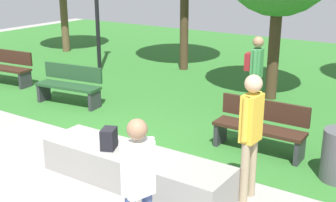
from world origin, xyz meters
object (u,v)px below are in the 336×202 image
(park_bench_far_left, at_px, (70,84))
(park_bench_near_lamppost, at_px, (6,67))
(backpack_on_ledge, at_px, (109,139))
(skater_performing_trick, at_px, (138,181))
(concrete_ledge, at_px, (134,168))
(pedestrian_with_backpack, at_px, (255,69))
(skater_watching, at_px, (251,128))
(park_bench_far_right, at_px, (261,126))

(park_bench_far_left, distance_m, park_bench_near_lamppost, 2.75)
(backpack_on_ledge, distance_m, skater_performing_trick, 2.02)
(concrete_ledge, xyz_separation_m, park_bench_far_left, (-3.66, 2.28, 0.22))
(concrete_ledge, xyz_separation_m, skater_performing_trick, (1.13, -1.37, 0.73))
(backpack_on_ledge, height_order, park_bench_far_left, park_bench_far_left)
(pedestrian_with_backpack, bearing_deg, backpack_on_ledge, -99.43)
(skater_performing_trick, height_order, park_bench_near_lamppost, skater_performing_trick)
(backpack_on_ledge, distance_m, skater_watching, 2.13)
(skater_watching, distance_m, park_bench_far_left, 5.55)
(park_bench_far_left, relative_size, pedestrian_with_backpack, 0.95)
(skater_performing_trick, relative_size, skater_watching, 0.93)
(park_bench_near_lamppost, height_order, pedestrian_with_backpack, pedestrian_with_backpack)
(concrete_ledge, relative_size, skater_watching, 1.69)
(concrete_ledge, relative_size, park_bench_far_left, 1.86)
(concrete_ledge, height_order, pedestrian_with_backpack, pedestrian_with_backpack)
(concrete_ledge, distance_m, park_bench_near_lamppost, 6.91)
(skater_performing_trick, distance_m, park_bench_far_right, 3.58)
(backpack_on_ledge, distance_m, pedestrian_with_backpack, 4.02)
(park_bench_far_left, xyz_separation_m, park_bench_near_lamppost, (-2.74, 0.32, 0.00))
(skater_watching, bearing_deg, park_bench_far_right, 106.82)
(park_bench_far_left, height_order, pedestrian_with_backpack, pedestrian_with_backpack)
(park_bench_near_lamppost, bearing_deg, skater_performing_trick, -27.78)
(backpack_on_ledge, xyz_separation_m, park_bench_far_left, (-3.25, 2.36, -0.20))
(park_bench_far_left, height_order, park_bench_far_right, same)
(backpack_on_ledge, bearing_deg, concrete_ledge, -101.31)
(pedestrian_with_backpack, bearing_deg, skater_performing_trick, -80.45)
(skater_watching, distance_m, park_bench_far_right, 1.80)
(skater_watching, xyz_separation_m, park_bench_far_left, (-5.25, 1.73, -0.59))
(skater_performing_trick, relative_size, park_bench_far_left, 1.02)
(backpack_on_ledge, relative_size, skater_watching, 0.18)
(park_bench_near_lamppost, height_order, park_bench_far_right, same)
(park_bench_far_right, bearing_deg, backpack_on_ledge, -123.44)
(backpack_on_ledge, height_order, skater_performing_trick, skater_performing_trick)
(backpack_on_ledge, xyz_separation_m, park_bench_near_lamppost, (-5.99, 2.69, -0.20))
(park_bench_far_left, bearing_deg, skater_performing_trick, -37.25)
(backpack_on_ledge, xyz_separation_m, skater_performing_trick, (1.54, -1.28, 0.31))
(park_bench_far_right, bearing_deg, park_bench_near_lamppost, 176.82)
(park_bench_far_left, bearing_deg, pedestrian_with_backpack, 22.05)
(concrete_ledge, height_order, backpack_on_ledge, backpack_on_ledge)
(concrete_ledge, distance_m, backpack_on_ledge, 0.59)
(skater_performing_trick, bearing_deg, concrete_ledge, 129.60)
(concrete_ledge, bearing_deg, park_bench_far_left, 148.12)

